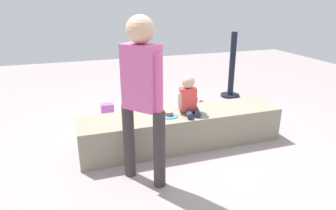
# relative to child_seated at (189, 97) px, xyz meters

# --- Properties ---
(ground_plane) EXTENTS (12.00, 12.00, 0.00)m
(ground_plane) POSITION_rel_child_seated_xyz_m (-0.08, 0.03, -0.65)
(ground_plane) COLOR gray
(concrete_ledge) EXTENTS (2.58, 0.59, 0.44)m
(concrete_ledge) POSITION_rel_child_seated_xyz_m (-0.08, 0.03, -0.43)
(concrete_ledge) COLOR gray
(concrete_ledge) RESTS_ON ground_plane
(child_seated) EXTENTS (0.29, 0.34, 0.48)m
(child_seated) POSITION_rel_child_seated_xyz_m (0.00, 0.00, 0.00)
(child_seated) COLOR #272F48
(child_seated) RESTS_ON concrete_ledge
(adult_standing) EXTENTS (0.38, 0.40, 1.68)m
(adult_standing) POSITION_rel_child_seated_xyz_m (-0.73, -0.61, 0.36)
(adult_standing) COLOR #352E2F
(adult_standing) RESTS_ON ground_plane
(cake_plate) EXTENTS (0.22, 0.22, 0.07)m
(cake_plate) POSITION_rel_child_seated_xyz_m (-0.27, -0.02, -0.19)
(cake_plate) COLOR #4CA5D8
(cake_plate) RESTS_ON concrete_ledge
(gift_bag) EXTENTS (0.19, 0.13, 0.33)m
(gift_bag) POSITION_rel_child_seated_xyz_m (-0.89, 1.08, -0.50)
(gift_bag) COLOR #B259BF
(gift_bag) RESTS_ON ground_plane
(railing_post) EXTENTS (0.36, 0.36, 1.23)m
(railing_post) POSITION_rel_child_seated_xyz_m (1.54, 1.61, -0.18)
(railing_post) COLOR black
(railing_post) RESTS_ON ground_plane
(water_bottle_near_gift) EXTENTS (0.06, 0.06, 0.19)m
(water_bottle_near_gift) POSITION_rel_child_seated_xyz_m (0.87, 0.51, -0.56)
(water_bottle_near_gift) COLOR silver
(water_bottle_near_gift) RESTS_ON ground_plane
(party_cup_red) EXTENTS (0.08, 0.08, 0.11)m
(party_cup_red) POSITION_rel_child_seated_xyz_m (0.76, 1.24, -0.60)
(party_cup_red) COLOR red
(party_cup_red) RESTS_ON ground_plane
(cake_box_white) EXTENTS (0.29, 0.31, 0.15)m
(cake_box_white) POSITION_rel_child_seated_xyz_m (-0.16, 0.64, -0.58)
(cake_box_white) COLOR white
(cake_box_white) RESTS_ON ground_plane
(handbag_black_leather) EXTENTS (0.31, 0.12, 0.33)m
(handbag_black_leather) POSITION_rel_child_seated_xyz_m (0.49, 1.21, -0.54)
(handbag_black_leather) COLOR black
(handbag_black_leather) RESTS_ON ground_plane
(handbag_brown_canvas) EXTENTS (0.27, 0.13, 0.31)m
(handbag_brown_canvas) POSITION_rel_child_seated_xyz_m (-0.39, 1.24, -0.54)
(handbag_brown_canvas) COLOR brown
(handbag_brown_canvas) RESTS_ON ground_plane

